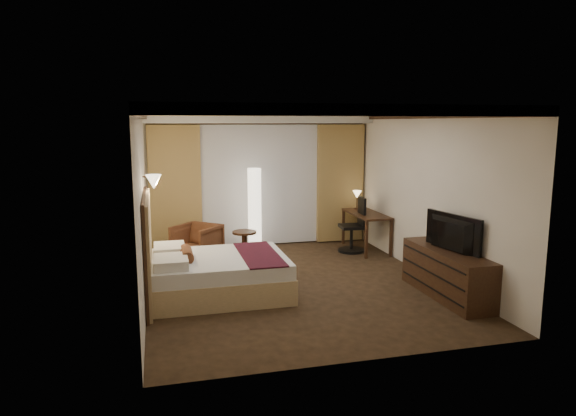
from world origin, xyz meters
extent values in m
cube|color=black|center=(0.00, 0.00, 0.00)|extent=(4.50, 5.50, 0.01)
cube|color=white|center=(0.00, 0.00, 2.70)|extent=(4.50, 5.50, 0.01)
cube|color=beige|center=(0.00, 2.75, 1.35)|extent=(4.50, 0.02, 2.70)
cube|color=beige|center=(-2.25, 0.00, 1.35)|extent=(0.02, 5.50, 2.70)
cube|color=beige|center=(2.25, 0.00, 1.35)|extent=(0.02, 5.50, 2.70)
cube|color=white|center=(0.00, 2.50, 2.60)|extent=(4.50, 0.50, 0.20)
cube|color=silver|center=(0.00, 2.67, 1.25)|extent=(2.48, 0.04, 2.45)
cube|color=tan|center=(-1.70, 2.61, 1.25)|extent=(1.00, 0.14, 2.45)
cube|color=tan|center=(1.70, 2.61, 1.25)|extent=(1.00, 0.14, 2.45)
imported|color=#523118|center=(-1.38, 1.78, 0.37)|extent=(0.99, 0.99, 0.75)
imported|color=black|center=(1.97, -1.12, 1.01)|extent=(0.81, 1.17, 0.14)
camera|label=1|loc=(-2.04, -7.53, 2.52)|focal=32.00mm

